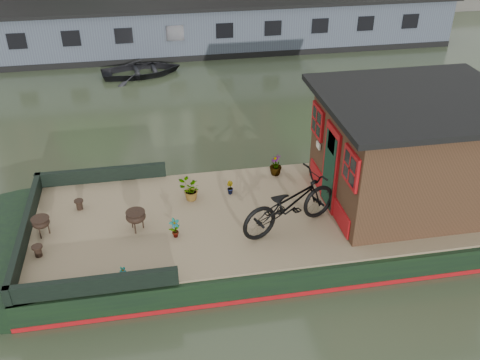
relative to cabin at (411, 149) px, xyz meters
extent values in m
plane|color=#2C3622|center=(-2.19, 0.00, -1.88)|extent=(120.00, 120.00, 0.00)
cube|color=black|center=(-2.19, 0.00, -1.58)|extent=(12.00, 4.00, 0.60)
cylinder|color=black|center=(-8.19, 0.00, -1.58)|extent=(4.00, 4.00, 0.60)
cube|color=#9D0E12|center=(-2.19, 0.00, -1.82)|extent=(12.02, 4.02, 0.10)
cube|color=#7F654E|center=(-2.19, 0.00, -1.25)|extent=(11.80, 3.80, 0.05)
cube|color=black|center=(-8.11, 0.00, -1.05)|extent=(0.12, 4.00, 0.35)
cube|color=black|center=(-6.69, 1.92, -1.05)|extent=(3.00, 0.12, 0.35)
cube|color=black|center=(-6.69, -1.92, -1.05)|extent=(3.00, 0.12, 0.35)
cube|color=black|center=(0.01, 0.00, -0.08)|extent=(3.50, 3.00, 2.30)
cube|color=black|center=(0.01, 0.00, 1.13)|extent=(4.00, 3.50, 0.12)
cube|color=#9D0E12|center=(-1.77, 0.00, -0.28)|extent=(0.06, 0.80, 1.90)
cube|color=black|center=(-1.79, 0.00, -0.33)|extent=(0.04, 0.64, 1.70)
cube|color=#9D0E12|center=(-1.77, -1.05, 0.32)|extent=(0.06, 0.72, 0.72)
cube|color=#9D0E12|center=(-1.77, 1.05, 0.32)|extent=(0.06, 0.72, 0.72)
imported|color=black|center=(-2.80, -0.62, -0.64)|extent=(2.37, 1.54, 1.18)
imported|color=brown|center=(-5.15, -0.55, -1.01)|extent=(0.28, 0.24, 0.44)
imported|color=brown|center=(-3.79, 0.86, -1.08)|extent=(0.19, 0.21, 0.30)
imported|color=maroon|center=(-4.70, 0.75, -0.97)|extent=(0.58, 0.54, 0.51)
imported|color=#9F432B|center=(-2.57, 1.51, -0.97)|extent=(0.33, 0.33, 0.52)
imported|color=brown|center=(-6.16, -1.70, -1.07)|extent=(0.18, 0.20, 0.32)
cylinder|color=black|center=(-7.12, 0.82, -1.11)|extent=(0.20, 0.20, 0.23)
cylinder|color=black|center=(-7.79, -0.69, -1.11)|extent=(0.21, 0.21, 0.24)
imported|color=black|center=(-5.61, 10.78, -1.56)|extent=(3.29, 2.56, 0.63)
cube|color=#414C57|center=(-2.19, 14.00, -0.88)|extent=(20.00, 4.00, 2.00)
cube|color=black|center=(-2.19, 14.00, -1.76)|extent=(20.00, 4.05, 0.24)
cube|color=#47443F|center=(-2.19, 20.50, -1.43)|extent=(60.00, 6.00, 0.90)
camera|label=1|loc=(-5.39, -9.28, 5.40)|focal=40.00mm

